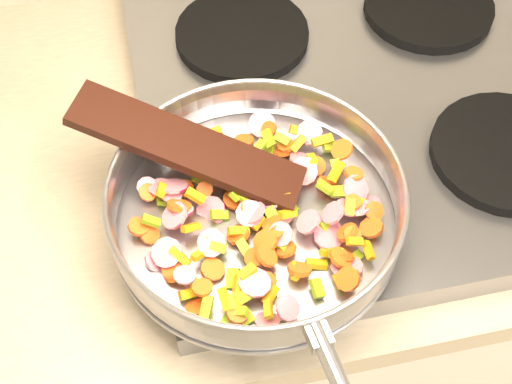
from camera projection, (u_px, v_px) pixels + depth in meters
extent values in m
cube|color=#939399|center=(363.00, 104.00, 0.97)|extent=(0.60, 0.60, 0.04)
cylinder|color=black|center=(289.00, 191.00, 0.85)|extent=(0.19, 0.19, 0.02)
cylinder|color=black|center=(507.00, 152.00, 0.89)|extent=(0.19, 0.19, 0.02)
cylinder|color=black|center=(242.00, 34.00, 1.01)|extent=(0.19, 0.19, 0.02)
cylinder|color=black|center=(428.00, 7.00, 1.05)|extent=(0.19, 0.19, 0.02)
cylinder|color=#9E9EA5|center=(256.00, 219.00, 0.82)|extent=(0.33, 0.33, 0.01)
torus|color=#9E9EA5|center=(256.00, 204.00, 0.79)|extent=(0.38, 0.38, 0.06)
torus|color=#9E9EA5|center=(256.00, 190.00, 0.77)|extent=(0.33, 0.33, 0.01)
cube|color=#9E9EA5|center=(318.00, 335.00, 0.68)|extent=(0.03, 0.03, 0.02)
cube|color=gold|center=(191.00, 228.00, 0.78)|extent=(0.02, 0.02, 0.02)
cylinder|color=#C0123D|center=(282.00, 212.00, 0.80)|extent=(0.04, 0.03, 0.02)
cube|color=gold|center=(279.00, 197.00, 0.80)|extent=(0.03, 0.01, 0.01)
cube|color=#81A51A|center=(281.00, 243.00, 0.78)|extent=(0.02, 0.02, 0.01)
cylinder|color=#E65718|center=(286.00, 250.00, 0.78)|extent=(0.03, 0.03, 0.02)
cylinder|color=#E65718|center=(198.00, 308.00, 0.74)|extent=(0.03, 0.03, 0.02)
cylinder|color=#E65718|center=(204.00, 189.00, 0.82)|extent=(0.03, 0.02, 0.02)
cylinder|color=#E65718|center=(347.00, 232.00, 0.78)|extent=(0.03, 0.03, 0.02)
cylinder|color=#E65718|center=(353.00, 202.00, 0.80)|extent=(0.03, 0.03, 0.01)
cube|color=#81A51A|center=(234.00, 306.00, 0.73)|extent=(0.02, 0.02, 0.02)
cylinder|color=#E65718|center=(238.00, 314.00, 0.73)|extent=(0.03, 0.03, 0.01)
cylinder|color=#E65718|center=(265.00, 241.00, 0.77)|extent=(0.04, 0.04, 0.02)
cube|color=#81A51A|center=(324.00, 187.00, 0.81)|extent=(0.02, 0.02, 0.01)
cube|color=gold|center=(161.00, 190.00, 0.81)|extent=(0.02, 0.02, 0.02)
cylinder|color=#C0123D|center=(356.00, 189.00, 0.81)|extent=(0.04, 0.04, 0.03)
cylinder|color=#C0123D|center=(250.00, 213.00, 0.79)|extent=(0.04, 0.04, 0.01)
cube|color=gold|center=(268.00, 309.00, 0.73)|extent=(0.01, 0.02, 0.01)
cylinder|color=#E65718|center=(175.00, 276.00, 0.76)|extent=(0.03, 0.03, 0.02)
cylinder|color=#E65718|center=(250.00, 164.00, 0.85)|extent=(0.03, 0.03, 0.01)
cylinder|color=#E65718|center=(299.00, 269.00, 0.76)|extent=(0.04, 0.03, 0.02)
cylinder|color=#C0123D|center=(211.00, 211.00, 0.81)|extent=(0.04, 0.04, 0.03)
cylinder|color=#E65718|center=(286.00, 146.00, 0.86)|extent=(0.02, 0.02, 0.01)
cube|color=#81A51A|center=(240.00, 312.00, 0.72)|extent=(0.02, 0.02, 0.01)
cylinder|color=#C0123D|center=(358.00, 207.00, 0.80)|extent=(0.03, 0.03, 0.01)
cylinder|color=#C0123D|center=(159.00, 187.00, 0.82)|extent=(0.04, 0.04, 0.01)
cube|color=#81A51A|center=(282.00, 139.00, 0.85)|extent=(0.02, 0.02, 0.01)
cube|color=gold|center=(288.00, 214.00, 0.79)|extent=(0.02, 0.02, 0.02)
cylinder|color=#C0123D|center=(172.00, 194.00, 0.81)|extent=(0.03, 0.03, 0.01)
cylinder|color=#E65718|center=(345.00, 256.00, 0.77)|extent=(0.03, 0.02, 0.02)
cube|color=#81A51A|center=(317.00, 288.00, 0.75)|extent=(0.01, 0.02, 0.01)
cylinder|color=#E65718|center=(223.00, 158.00, 0.84)|extent=(0.04, 0.03, 0.03)
cube|color=gold|center=(298.00, 143.00, 0.85)|extent=(0.02, 0.02, 0.02)
cube|color=#81A51A|center=(269.00, 138.00, 0.85)|extent=(0.02, 0.02, 0.02)
cylinder|color=#E65718|center=(254.00, 257.00, 0.76)|extent=(0.03, 0.03, 0.02)
cylinder|color=#E65718|center=(228.00, 150.00, 0.87)|extent=(0.03, 0.03, 0.02)
cylinder|color=#C0123D|center=(288.00, 308.00, 0.73)|extent=(0.04, 0.04, 0.02)
cube|color=#81A51A|center=(233.00, 301.00, 0.73)|extent=(0.02, 0.02, 0.01)
cube|color=gold|center=(297.00, 131.00, 0.87)|extent=(0.02, 0.02, 0.02)
cylinder|color=#E65718|center=(174.00, 268.00, 0.77)|extent=(0.03, 0.03, 0.01)
cube|color=gold|center=(340.00, 281.00, 0.76)|extent=(0.02, 0.02, 0.01)
cylinder|color=#C0123D|center=(246.00, 159.00, 0.84)|extent=(0.03, 0.04, 0.03)
cylinder|color=#E65718|center=(266.00, 255.00, 0.76)|extent=(0.03, 0.04, 0.03)
cylinder|color=#C0123D|center=(328.00, 237.00, 0.79)|extent=(0.05, 0.05, 0.01)
cube|color=#81A51A|center=(207.00, 307.00, 0.73)|extent=(0.02, 0.03, 0.01)
cylinder|color=#E65718|center=(374.00, 211.00, 0.80)|extent=(0.03, 0.03, 0.02)
cube|color=gold|center=(322.00, 140.00, 0.86)|extent=(0.03, 0.02, 0.01)
cylinder|color=#E65718|center=(328.00, 184.00, 0.83)|extent=(0.04, 0.04, 0.02)
cylinder|color=#E65718|center=(150.00, 235.00, 0.79)|extent=(0.03, 0.03, 0.02)
cylinder|color=#C0123D|center=(359.00, 198.00, 0.82)|extent=(0.03, 0.04, 0.03)
cube|color=#81A51A|center=(326.00, 225.00, 0.80)|extent=(0.02, 0.02, 0.02)
cylinder|color=#C0123D|center=(251.00, 194.00, 0.81)|extent=(0.04, 0.04, 0.03)
cylinder|color=#E65718|center=(184.00, 188.00, 0.83)|extent=(0.02, 0.02, 0.01)
cube|color=#81A51A|center=(335.00, 253.00, 0.77)|extent=(0.02, 0.01, 0.01)
cylinder|color=#C0123D|center=(257.00, 184.00, 0.83)|extent=(0.04, 0.04, 0.02)
cylinder|color=#C0123D|center=(310.00, 132.00, 0.86)|extent=(0.04, 0.04, 0.02)
cube|color=#81A51A|center=(350.00, 207.00, 0.80)|extent=(0.02, 0.02, 0.02)
cube|color=gold|center=(359.00, 203.00, 0.81)|extent=(0.02, 0.02, 0.01)
cylinder|color=#E65718|center=(210.00, 172.00, 0.83)|extent=(0.03, 0.02, 0.02)
cylinder|color=#C0123D|center=(308.00, 222.00, 0.78)|extent=(0.03, 0.04, 0.03)
cube|color=gold|center=(239.00, 231.00, 0.79)|extent=(0.03, 0.01, 0.02)
cylinder|color=#E65718|center=(249.00, 208.00, 0.80)|extent=(0.03, 0.02, 0.02)
cube|color=#81A51A|center=(151.00, 221.00, 0.79)|extent=(0.02, 0.02, 0.02)
cylinder|color=#E65718|center=(341.00, 258.00, 0.76)|extent=(0.03, 0.04, 0.02)
cube|color=#81A51A|center=(246.00, 161.00, 0.85)|extent=(0.01, 0.02, 0.01)
cube|color=#81A51A|center=(230.00, 317.00, 0.74)|extent=(0.02, 0.02, 0.01)
cylinder|color=#C0123D|center=(301.00, 160.00, 0.85)|extent=(0.04, 0.04, 0.02)
cylinder|color=#C0123D|center=(271.00, 202.00, 0.80)|extent=(0.03, 0.03, 0.02)
cube|color=#81A51A|center=(236.00, 193.00, 0.80)|extent=(0.02, 0.02, 0.02)
cylinder|color=#E65718|center=(213.00, 269.00, 0.77)|extent=(0.04, 0.04, 0.01)
cylinder|color=#E65718|center=(271.00, 182.00, 0.82)|extent=(0.03, 0.03, 0.01)
cylinder|color=#E65718|center=(269.00, 129.00, 0.87)|extent=(0.02, 0.03, 0.02)
cube|color=#81A51A|center=(243.00, 297.00, 0.73)|extent=(0.02, 0.02, 0.02)
cylinder|color=#E65718|center=(274.00, 232.00, 0.78)|extent=(0.03, 0.03, 0.01)
cube|color=#81A51A|center=(272.00, 215.00, 0.80)|extent=(0.02, 0.02, 0.02)
cube|color=gold|center=(263.00, 170.00, 0.84)|extent=(0.03, 0.01, 0.02)
cylinder|color=#E65718|center=(244.00, 140.00, 0.88)|extent=(0.03, 0.03, 0.01)
cylinder|color=#C0123D|center=(174.00, 186.00, 0.81)|extent=(0.05, 0.04, 0.02)
cube|color=#81A51A|center=(284.00, 307.00, 0.73)|extent=(0.02, 0.02, 0.01)
cylinder|color=#C0123D|center=(280.00, 234.00, 0.78)|extent=(0.03, 0.04, 0.02)
cube|color=gold|center=(193.00, 287.00, 0.76)|extent=(0.01, 0.02, 0.01)
cylinder|color=#C0123D|center=(176.00, 157.00, 0.84)|extent=(0.04, 0.03, 0.02)
cube|color=gold|center=(258.00, 223.00, 0.79)|extent=(0.02, 0.02, 0.01)
cube|color=#81A51A|center=(260.00, 146.00, 0.85)|extent=(0.02, 0.02, 0.01)
cube|color=gold|center=(211.00, 236.00, 0.78)|extent=(0.02, 0.01, 0.01)
cylinder|color=#E65718|center=(202.00, 287.00, 0.74)|extent=(0.03, 0.03, 0.01)
cylinder|color=#C0123D|center=(185.00, 275.00, 0.74)|extent=(0.03, 0.03, 0.01)
cube|color=gold|center=(270.00, 295.00, 0.75)|extent=(0.02, 0.02, 0.01)
cube|color=#81A51A|center=(218.00, 247.00, 0.77)|extent=(0.02, 0.02, 0.02)
cube|color=gold|center=(295.00, 271.00, 0.76)|extent=(0.01, 0.02, 0.01)
cylinder|color=#E65718|center=(272.00, 224.00, 0.79)|extent=(0.03, 0.03, 0.02)
cylinder|color=#C0123D|center=(166.00, 188.00, 0.83)|extent=(0.02, 0.03, 0.02)
cylinder|color=#C0123D|center=(328.00, 228.00, 0.80)|extent=(0.04, 0.04, 0.01)
cube|color=#81A51A|center=(233.00, 279.00, 0.76)|extent=(0.02, 0.03, 0.02)
cube|color=#81A51A|center=(356.00, 257.00, 0.78)|extent=(0.02, 0.02, 0.01)
cylinder|color=#C0123D|center=(347.00, 266.00, 0.76)|extent=(0.05, 0.05, 0.02)
cube|color=gold|center=(200.00, 254.00, 0.77)|extent=(0.02, 0.02, 0.01)
cube|color=#81A51A|center=(290.00, 208.00, 0.81)|extent=(0.02, 0.02, 0.01)
cylinder|color=#C0123D|center=(254.00, 213.00, 0.79)|extent=(0.03, 0.04, 0.02)
cube|color=gold|center=(225.00, 299.00, 0.73)|extent=(0.01, 0.03, 0.02)
cylinder|color=#E65718|center=(342.00, 149.00, 0.84)|extent=(0.04, 0.04, 0.02)
cube|color=#81A51A|center=(202.00, 179.00, 0.83)|extent=(0.03, 0.02, 0.01)
cube|color=#81A51A|center=(166.00, 201.00, 0.82)|extent=(0.02, 0.02, 0.02)
cylinder|color=#E65718|center=(253.00, 202.00, 0.82)|extent=(0.02, 0.03, 0.01)
cube|color=#81A51A|center=(284.00, 183.00, 0.81)|extent=(0.02, 0.02, 0.01)
cube|color=#81A51A|center=(246.00, 199.00, 0.80)|extent=(0.02, 0.02, 0.01)
cylinder|color=#C0123D|center=(175.00, 215.00, 0.79)|extent=(0.03, 0.04, 0.02)
cylinder|color=#E65718|center=(316.00, 166.00, 0.85)|extent=(0.03, 0.03, 0.02)
cylinder|color=#C0123D|center=(183.00, 210.00, 0.79)|extent=(0.04, 0.03, 0.01)
cylinder|color=#C0123D|center=(167.00, 253.00, 0.77)|extent=(0.04, 0.04, 0.02)
cube|color=#81A51A|center=(245.00, 249.00, 0.77)|extent=(0.02, 0.03, 0.01)
cylinder|color=#E65718|center=(349.00, 194.00, 0.83)|extent=(0.03, 0.03, 0.02)
cube|color=gold|center=(247.00, 272.00, 0.75)|extent=(0.02, 0.02, 0.01)
cube|color=gold|center=(234.00, 174.00, 0.83)|extent=(0.02, 0.03, 0.01)
cube|color=gold|center=(355.00, 241.00, 0.77)|extent=(0.02, 0.01, 0.02)
cylinder|color=#C0123D|center=(147.00, 187.00, 0.82)|extent=(0.03, 0.02, 0.01)
cube|color=gold|center=(369.00, 250.00, 0.77)|extent=(0.01, 0.02, 0.01)
cube|color=gold|center=(213.00, 133.00, 0.86)|extent=(0.02, 0.01, 0.01)
cylinder|color=#E65718|center=(203.00, 142.00, 0.87)|extent=(0.03, 0.03, 0.02)
cylinder|color=#C0123D|center=(333.00, 213.00, 0.79)|extent=(0.03, 0.04, 0.03)
cylinder|color=#E65718|center=(254.00, 162.00, 0.83)|extent=(0.02, 0.02, 0.02)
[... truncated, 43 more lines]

